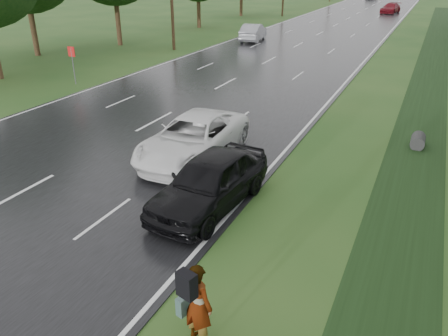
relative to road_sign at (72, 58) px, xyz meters
name	(u,v)px	position (x,y,z in m)	size (l,w,h in m)	color
ground	(19,195)	(8.50, -12.00, -1.64)	(220.00, 220.00, 0.00)	#204518
road	(330,28)	(8.50, 33.00, -1.62)	(14.00, 180.00, 0.04)	black
edge_stripe_east	(391,31)	(15.25, 33.00, -1.60)	(0.12, 180.00, 0.01)	silver
edge_stripe_west	(275,25)	(1.75, 33.00, -1.60)	(0.12, 180.00, 0.01)	silver
center_line	(330,28)	(8.50, 33.00, -1.60)	(0.12, 180.00, 0.01)	silver
drainage_ditch	(426,94)	(20.00, 6.71, -1.61)	(2.20, 120.00, 0.56)	black
road_sign	(72,58)	(0.00, 0.00, 0.00)	(0.50, 0.06, 2.30)	slate
pedestrian	(197,303)	(16.67, -14.85, -0.69)	(0.89, 0.89, 1.84)	#A5998C
white_pickup	(193,138)	(12.26, -6.97, -0.80)	(2.66, 5.77, 1.60)	white
dark_sedan	(210,181)	(14.50, -10.00, -0.77)	(1.97, 4.89, 1.67)	black
silver_sedan	(253,32)	(3.82, 20.35, -0.81)	(1.69, 4.84, 1.59)	gray
far_car_red	(391,8)	(12.91, 53.67, -0.87)	(2.04, 5.02, 1.46)	maroon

